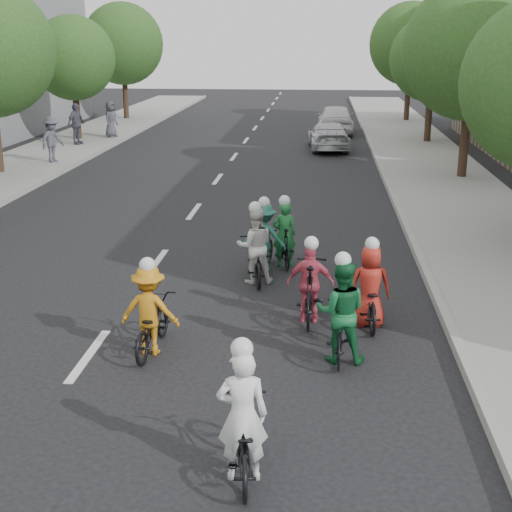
# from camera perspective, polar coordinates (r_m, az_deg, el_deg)

# --- Properties ---
(ground) EXTENTS (120.00, 120.00, 0.00)m
(ground) POSITION_cam_1_polar(r_m,az_deg,el_deg) (12.09, -13.24, -7.76)
(ground) COLOR black
(ground) RESTS_ON ground
(sidewalk_right) EXTENTS (4.00, 80.00, 0.15)m
(sidewalk_right) POSITION_cam_1_polar(r_m,az_deg,el_deg) (21.39, 16.66, 3.17)
(sidewalk_right) COLOR gray
(sidewalk_right) RESTS_ON ground
(curb_right) EXTENTS (0.18, 80.00, 0.18)m
(curb_right) POSITION_cam_1_polar(r_m,az_deg,el_deg) (21.08, 11.46, 3.39)
(curb_right) COLOR #999993
(curb_right) RESTS_ON ground
(tree_l_4) EXTENTS (4.00, 4.00, 5.97)m
(tree_l_4) POSITION_cam_1_polar(r_m,az_deg,el_deg) (36.37, -14.44, 15.08)
(tree_l_4) COLOR black
(tree_l_4) RESTS_ON ground
(tree_l_5) EXTENTS (4.80, 4.80, 6.93)m
(tree_l_5) POSITION_cam_1_polar(r_m,az_deg,el_deg) (44.96, -10.62, 16.34)
(tree_l_5) COLOR black
(tree_l_5) RESTS_ON ground
(tree_r_1) EXTENTS (4.80, 4.80, 6.93)m
(tree_r_1) POSITION_cam_1_polar(r_m,az_deg,el_deg) (26.46, 16.91, 15.47)
(tree_r_1) COLOR black
(tree_r_1) RESTS_ON ground
(tree_r_2) EXTENTS (4.00, 4.00, 5.97)m
(tree_r_2) POSITION_cam_1_polar(r_m,az_deg,el_deg) (35.35, 13.95, 15.07)
(tree_r_2) COLOR black
(tree_r_2) RESTS_ON ground
(tree_r_3) EXTENTS (4.80, 4.80, 6.93)m
(tree_r_3) POSITION_cam_1_polar(r_m,az_deg,el_deg) (44.26, 12.28, 16.24)
(tree_r_3) COLOR black
(tree_r_3) RESTS_ON ground
(cyclist_0) EXTENTS (0.76, 1.69, 1.79)m
(cyclist_0) POSITION_cam_1_polar(r_m,az_deg,el_deg) (8.60, -1.04, -13.85)
(cyclist_0) COLOR black
(cyclist_0) RESTS_ON ground
(cyclist_1) EXTENTS (0.84, 1.59, 1.83)m
(cyclist_1) POSITION_cam_1_polar(r_m,az_deg,el_deg) (11.46, 6.78, -5.04)
(cyclist_1) COLOR black
(cyclist_1) RESTS_ON ground
(cyclist_2) EXTENTS (1.01, 1.74, 1.65)m
(cyclist_2) POSITION_cam_1_polar(r_m,az_deg,el_deg) (11.80, -8.44, -4.91)
(cyclist_2) COLOR black
(cyclist_2) RESTS_ON ground
(cyclist_3) EXTENTS (0.87, 1.89, 1.62)m
(cyclist_3) POSITION_cam_1_polar(r_m,az_deg,el_deg) (12.99, 4.37, -2.57)
(cyclist_3) COLOR black
(cyclist_3) RESTS_ON ground
(cyclist_4) EXTENTS (0.76, 1.76, 1.66)m
(cyclist_4) POSITION_cam_1_polar(r_m,az_deg,el_deg) (12.95, 9.07, -3.03)
(cyclist_4) COLOR black
(cyclist_4) RESTS_ON ground
(cyclist_5) EXTENTS (0.70, 1.56, 1.64)m
(cyclist_5) POSITION_cam_1_polar(r_m,az_deg,el_deg) (16.09, 2.27, 1.20)
(cyclist_5) COLOR black
(cyclist_5) RESTS_ON ground
(cyclist_6) EXTENTS (0.88, 1.76, 1.75)m
(cyclist_6) POSITION_cam_1_polar(r_m,az_deg,el_deg) (14.99, -0.06, 0.20)
(cyclist_6) COLOR black
(cyclist_6) RESTS_ON ground
(cyclist_7) EXTENTS (1.07, 1.53, 1.67)m
(cyclist_7) POSITION_cam_1_polar(r_m,az_deg,el_deg) (15.75, 0.65, 1.15)
(cyclist_7) COLOR black
(cyclist_7) RESTS_ON ground
(follow_car_lead) EXTENTS (2.04, 4.39, 1.24)m
(follow_car_lead) POSITION_cam_1_polar(r_m,az_deg,el_deg) (33.10, 5.82, 9.54)
(follow_car_lead) COLOR #BCBCC1
(follow_car_lead) RESTS_ON ground
(follow_car_trail) EXTENTS (1.86, 4.52, 1.53)m
(follow_car_trail) POSITION_cam_1_polar(r_m,az_deg,el_deg) (38.76, 6.38, 10.86)
(follow_car_trail) COLOR white
(follow_car_trail) RESTS_ON ground
(spectator_0) EXTENTS (1.04, 1.32, 1.80)m
(spectator_0) POSITION_cam_1_polar(r_m,az_deg,el_deg) (29.80, -15.99, 8.95)
(spectator_0) COLOR #53515F
(spectator_0) RESTS_ON sidewalk_left
(spectator_1) EXTENTS (0.79, 1.20, 1.89)m
(spectator_1) POSITION_cam_1_polar(r_m,az_deg,el_deg) (34.53, -14.20, 10.22)
(spectator_1) COLOR #545562
(spectator_1) RESTS_ON sidewalk_left
(spectator_2) EXTENTS (0.76, 0.97, 1.75)m
(spectator_2) POSITION_cam_1_polar(r_m,az_deg,el_deg) (36.70, -11.54, 10.67)
(spectator_2) COLOR #464752
(spectator_2) RESTS_ON sidewalk_left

